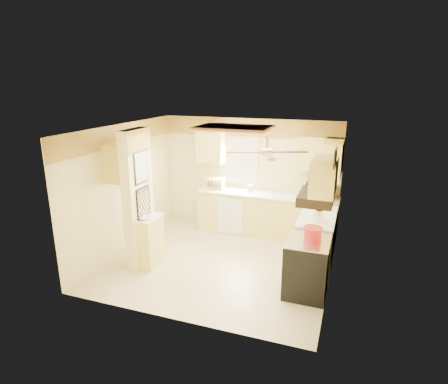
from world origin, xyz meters
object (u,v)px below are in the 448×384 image
at_px(microwave, 319,191).
at_px(kettle, 319,215).
at_px(bowl, 144,218).
at_px(dutch_oven, 313,233).
at_px(stove, 307,267).

xyz_separation_m(microwave, kettle, (0.14, -1.37, -0.04)).
bearing_deg(bowl, microwave, 39.93).
xyz_separation_m(bowl, kettle, (2.89, 0.93, 0.08)).
relative_size(microwave, kettle, 2.31).
distance_m(dutch_oven, kettle, 0.75).
bearing_deg(microwave, stove, 86.72).
relative_size(microwave, bowl, 2.52).
bearing_deg(microwave, bowl, 34.64).
height_order(bowl, kettle, kettle).
height_order(stove, bowl, bowl).
relative_size(stove, bowl, 4.16).
height_order(microwave, kettle, microwave).
xyz_separation_m(stove, kettle, (0.06, 0.81, 0.59)).
bearing_deg(dutch_oven, bowl, -176.37).
distance_m(stove, bowl, 2.88).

